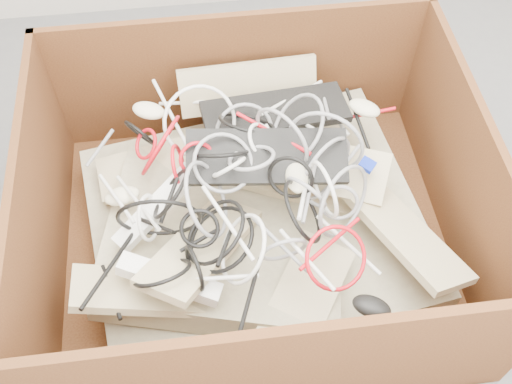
{
  "coord_description": "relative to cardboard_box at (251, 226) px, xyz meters",
  "views": [
    {
      "loc": [
        -0.33,
        -0.91,
        1.84
      ],
      "look_at": [
        -0.19,
        0.17,
        0.3
      ],
      "focal_mm": 42.94,
      "sensor_mm": 36.0,
      "label": 1
    }
  ],
  "objects": [
    {
      "name": "ground",
      "position": [
        0.21,
        -0.15,
        -0.14
      ],
      "size": [
        3.0,
        3.0,
        0.0
      ],
      "primitive_type": "plane",
      "color": "#57575A",
      "rests_on": "ground"
    },
    {
      "name": "cardboard_box",
      "position": [
        0.0,
        0.0,
        0.0
      ],
      "size": [
        1.34,
        1.11,
        0.58
      ],
      "color": "#3D1E0F",
      "rests_on": "ground"
    },
    {
      "name": "keyboard_pile",
      "position": [
        0.05,
        0.03,
        0.15
      ],
      "size": [
        1.15,
        1.09,
        0.36
      ],
      "color": "tan",
      "rests_on": "cardboard_box"
    },
    {
      "name": "mice_scatter",
      "position": [
        -0.01,
        -0.01,
        0.22
      ],
      "size": [
        0.92,
        0.81,
        0.18
      ],
      "color": "beige",
      "rests_on": "keyboard_pile"
    },
    {
      "name": "power_strip_left",
      "position": [
        -0.28,
        -0.03,
        0.21
      ],
      "size": [
        0.27,
        0.24,
        0.13
      ],
      "primitive_type": "cube",
      "rotation": [
        0.14,
        -0.26,
        0.69
      ],
      "color": "white",
      "rests_on": "keyboard_pile"
    },
    {
      "name": "power_strip_right",
      "position": [
        -0.25,
        -0.26,
        0.19
      ],
      "size": [
        0.29,
        0.17,
        0.1
      ],
      "primitive_type": "cube",
      "rotation": [
        -0.1,
        0.17,
        -0.4
      ],
      "color": "white",
      "rests_on": "keyboard_pile"
    },
    {
      "name": "vga_plug",
      "position": [
        0.36,
        0.03,
        0.23
      ],
      "size": [
        0.06,
        0.06,
        0.03
      ],
      "primitive_type": "cube",
      "rotation": [
        0.09,
        0.14,
        -0.71
      ],
      "color": "#0B23B2",
      "rests_on": "keyboard_pile"
    },
    {
      "name": "cable_tangle",
      "position": [
        -0.02,
        -0.02,
        0.27
      ],
      "size": [
        1.04,
        0.93,
        0.38
      ],
      "color": "silver",
      "rests_on": "keyboard_pile"
    }
  ]
}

